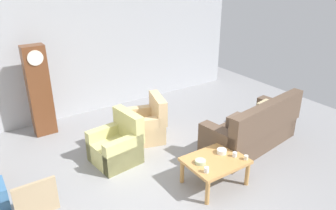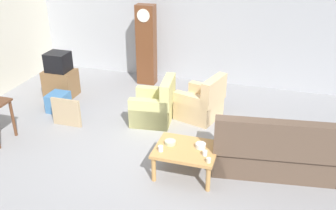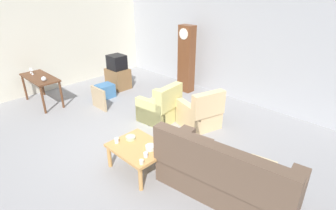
% 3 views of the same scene
% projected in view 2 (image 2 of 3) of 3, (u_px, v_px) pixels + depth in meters
% --- Properties ---
extents(ground_plane, '(10.40, 10.40, 0.00)m').
position_uv_depth(ground_plane, '(154.00, 154.00, 6.58)').
color(ground_plane, gray).
extents(garage_door_wall, '(8.40, 0.16, 3.20)m').
position_uv_depth(garage_door_wall, '(202.00, 16.00, 8.98)').
color(garage_door_wall, '#ADAFB5').
rests_on(garage_door_wall, ground_plane).
extents(couch_floral, '(2.20, 1.16, 1.04)m').
position_uv_depth(couch_floral, '(281.00, 152.00, 5.99)').
color(couch_floral, brown).
rests_on(couch_floral, ground_plane).
extents(armchair_olive_near, '(0.87, 0.85, 0.92)m').
position_uv_depth(armchair_olive_near, '(154.00, 107.00, 7.52)').
color(armchair_olive_near, '#CCC67A').
rests_on(armchair_olive_near, ground_plane).
extents(armchair_olive_far, '(0.97, 0.95, 0.92)m').
position_uv_depth(armchair_olive_far, '(201.00, 104.00, 7.67)').
color(armchair_olive_far, '#DEBA86').
rests_on(armchair_olive_far, ground_plane).
extents(coffee_table_wood, '(0.96, 0.76, 0.47)m').
position_uv_depth(coffee_table_wood, '(186.00, 152.00, 5.91)').
color(coffee_table_wood, tan).
rests_on(coffee_table_wood, ground_plane).
extents(grandfather_clock, '(0.44, 0.30, 1.92)m').
position_uv_depth(grandfather_clock, '(146.00, 45.00, 9.05)').
color(grandfather_clock, brown).
rests_on(grandfather_clock, ground_plane).
extents(tv_stand_cabinet, '(0.68, 0.52, 0.60)m').
position_uv_depth(tv_stand_cabinet, '(61.00, 83.00, 8.66)').
color(tv_stand_cabinet, brown).
rests_on(tv_stand_cabinet, ground_plane).
extents(tv_crt, '(0.48, 0.44, 0.42)m').
position_uv_depth(tv_crt, '(58.00, 62.00, 8.44)').
color(tv_crt, black).
rests_on(tv_crt, tv_stand_cabinet).
extents(framed_picture_leaning, '(0.60, 0.05, 0.56)m').
position_uv_depth(framed_picture_leaning, '(66.00, 112.00, 7.38)').
color(framed_picture_leaning, tan).
rests_on(framed_picture_leaning, ground_plane).
extents(storage_box_blue, '(0.39, 0.44, 0.38)m').
position_uv_depth(storage_box_blue, '(58.00, 102.00, 8.02)').
color(storage_box_blue, teal).
rests_on(storage_box_blue, ground_plane).
extents(cup_white_porcelain, '(0.08, 0.08, 0.09)m').
position_uv_depth(cup_white_porcelain, '(161.00, 149.00, 5.79)').
color(cup_white_porcelain, white).
rests_on(cup_white_porcelain, coffee_table_wood).
extents(cup_blue_rimmed, '(0.07, 0.07, 0.08)m').
position_uv_depth(cup_blue_rimmed, '(205.00, 153.00, 5.69)').
color(cup_blue_rimmed, silver).
rests_on(cup_blue_rimmed, coffee_table_wood).
extents(cup_cream_tall, '(0.07, 0.07, 0.07)m').
position_uv_depth(cup_cream_tall, '(209.00, 160.00, 5.52)').
color(cup_cream_tall, beige).
rests_on(cup_cream_tall, coffee_table_wood).
extents(bowl_white_stacked, '(0.16, 0.16, 0.07)m').
position_uv_depth(bowl_white_stacked, '(201.00, 146.00, 5.89)').
color(bowl_white_stacked, white).
rests_on(bowl_white_stacked, coffee_table_wood).
extents(bowl_shallow_green, '(0.18, 0.18, 0.06)m').
position_uv_depth(bowl_shallow_green, '(170.00, 142.00, 5.99)').
color(bowl_shallow_green, '#B2C69E').
rests_on(bowl_shallow_green, coffee_table_wood).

